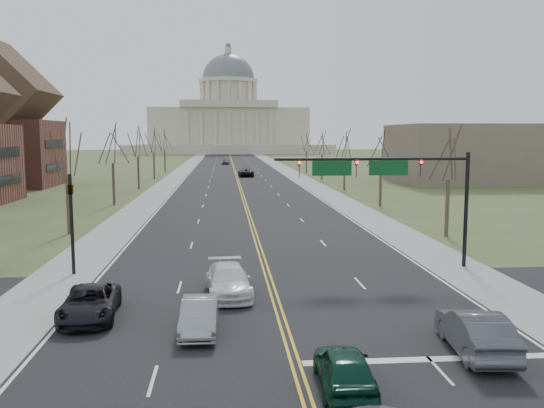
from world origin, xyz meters
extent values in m
plane|color=#4A5329|center=(0.00, 0.00, 0.00)|extent=(600.00, 600.00, 0.00)
cube|color=black|center=(0.00, 110.00, 0.01)|extent=(20.00, 380.00, 0.01)
cube|color=black|center=(0.00, 6.00, 0.01)|extent=(120.00, 14.00, 0.01)
cube|color=gray|center=(-12.00, 110.00, 0.01)|extent=(4.00, 380.00, 0.03)
cube|color=gray|center=(12.00, 110.00, 0.01)|extent=(4.00, 380.00, 0.03)
cube|color=gold|center=(0.00, 110.00, 0.01)|extent=(0.42, 380.00, 0.01)
cube|color=silver|center=(-9.80, 110.00, 0.01)|extent=(0.15, 380.00, 0.01)
cube|color=silver|center=(9.80, 110.00, 0.01)|extent=(0.15, 380.00, 0.01)
cube|color=silver|center=(5.00, -1.00, 0.01)|extent=(9.50, 0.50, 0.01)
cube|color=beige|center=(0.00, 250.00, 2.00)|extent=(90.00, 60.00, 4.00)
cube|color=beige|center=(0.00, 250.00, 12.00)|extent=(70.00, 40.00, 16.00)
cube|color=beige|center=(0.00, 229.50, 21.50)|extent=(42.00, 3.00, 3.00)
cylinder|color=beige|center=(0.00, 250.00, 26.00)|extent=(24.00, 24.00, 12.00)
cylinder|color=beige|center=(0.00, 250.00, 32.80)|extent=(27.00, 27.00, 1.60)
ellipsoid|color=slate|center=(0.00, 250.00, 33.60)|extent=(24.00, 24.00, 22.80)
cylinder|color=beige|center=(0.00, 250.00, 46.50)|extent=(3.20, 3.20, 3.00)
sphere|color=slate|center=(0.00, 250.00, 48.80)|extent=(2.40, 2.40, 2.40)
cylinder|color=black|center=(12.50, 13.50, 3.60)|extent=(0.24, 0.24, 7.20)
cylinder|color=black|center=(6.50, 13.50, 6.80)|extent=(12.00, 0.18, 0.18)
imported|color=black|center=(9.50, 13.50, 6.25)|extent=(0.35, 0.40, 1.10)
sphere|color=#FF0C0C|center=(9.50, 13.35, 6.60)|extent=(0.18, 0.18, 0.18)
imported|color=black|center=(5.50, 13.50, 6.25)|extent=(0.35, 0.40, 1.10)
sphere|color=#FF0C0C|center=(5.50, 13.35, 6.60)|extent=(0.18, 0.18, 0.18)
imported|color=black|center=(2.00, 13.50, 6.25)|extent=(0.35, 0.40, 1.10)
sphere|color=#FF0C0C|center=(2.00, 13.35, 6.60)|extent=(0.18, 0.18, 0.18)
cube|color=#0C4C1E|center=(7.50, 13.50, 6.25)|extent=(2.40, 0.12, 0.90)
cube|color=#0C4C1E|center=(4.00, 13.50, 6.25)|extent=(2.40, 0.12, 0.90)
cylinder|color=black|center=(-11.50, 13.50, 3.00)|extent=(0.20, 0.20, 6.00)
imported|color=black|center=(-11.50, 13.50, 5.20)|extent=(0.32, 0.36, 0.99)
cylinder|color=#3D3124|center=(15.50, 24.00, 2.34)|extent=(0.32, 0.32, 4.68)
cylinder|color=#3D3124|center=(-15.50, 28.00, 2.48)|extent=(0.32, 0.32, 4.95)
cylinder|color=#3D3124|center=(15.50, 44.00, 2.34)|extent=(0.32, 0.32, 4.68)
cylinder|color=#3D3124|center=(-15.50, 48.00, 2.48)|extent=(0.32, 0.32, 4.95)
cylinder|color=#3D3124|center=(15.50, 64.00, 2.34)|extent=(0.32, 0.32, 4.68)
cylinder|color=#3D3124|center=(-15.50, 68.00, 2.48)|extent=(0.32, 0.32, 4.95)
cylinder|color=#3D3124|center=(15.50, 84.00, 2.34)|extent=(0.32, 0.32, 4.68)
cylinder|color=#3D3124|center=(-15.50, 88.00, 2.48)|extent=(0.32, 0.32, 4.95)
cylinder|color=#3D3124|center=(15.50, 104.00, 2.34)|extent=(0.32, 0.32, 4.68)
cylinder|color=#3D3124|center=(-15.50, 108.00, 2.48)|extent=(0.32, 0.32, 4.95)
cube|color=black|center=(-28.45, 50.00, 2.85)|extent=(0.10, 9.80, 1.20)
cube|color=black|center=(-28.45, 50.00, 6.17)|extent=(0.10, 9.80, 1.20)
cube|color=brown|center=(-38.00, 74.00, 5.25)|extent=(17.00, 14.00, 10.50)
cube|color=black|center=(-29.45, 74.00, 3.15)|extent=(0.10, 9.80, 1.20)
cube|color=black|center=(-29.45, 74.00, 6.83)|extent=(0.10, 9.80, 1.20)
cube|color=brown|center=(40.00, 76.00, 5.00)|extent=(25.00, 20.00, 10.00)
imported|color=#0B3225|center=(1.32, -3.24, 0.73)|extent=(1.86, 4.29, 1.44)
imported|color=#4C4E53|center=(6.94, -0.52, 0.84)|extent=(2.18, 5.18, 1.67)
imported|color=gray|center=(-3.61, 2.71, 0.72)|extent=(1.57, 4.32, 1.41)
imported|color=black|center=(-8.63, 4.96, 0.72)|extent=(2.72, 5.28, 1.42)
imported|color=white|center=(-2.35, 8.21, 0.79)|extent=(2.56, 5.47, 1.55)
imported|color=black|center=(1.81, 92.86, 0.82)|extent=(3.08, 5.97, 1.61)
imported|color=#515559|center=(-1.96, 139.52, 0.76)|extent=(2.24, 4.55, 1.49)
camera|label=1|loc=(-2.53, -20.87, 8.28)|focal=38.00mm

